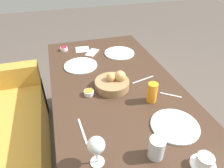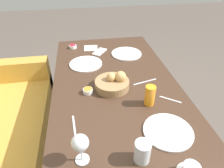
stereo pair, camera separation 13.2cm
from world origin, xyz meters
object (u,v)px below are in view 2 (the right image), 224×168
(wine_glass, at_px, (80,144))
(cell_phone, at_px, (100,52))
(water_tumbler, at_px, (142,152))
(jam_bowl_berry, at_px, (73,46))
(juice_glass, at_px, (150,95))
(spoon_coffee, at_px, (170,99))
(plate_near_left, at_px, (168,131))
(knife_silver, at_px, (74,128))
(jam_bowl_honey, at_px, (88,91))
(napkin, at_px, (91,48))
(fork_silver, at_px, (145,82))
(bread_basket, at_px, (113,83))
(plate_far_center, at_px, (86,64))
(plate_near_right, at_px, (126,54))

(wine_glass, xyz_separation_m, cell_phone, (1.07, -0.20, -0.11))
(water_tumbler, distance_m, jam_bowl_berry, 1.27)
(juice_glass, bearing_deg, spoon_coffee, -84.32)
(juice_glass, distance_m, water_tumbler, 0.39)
(plate_near_left, bearing_deg, knife_silver, 77.37)
(water_tumbler, bearing_deg, jam_bowl_honey, 21.03)
(wine_glass, height_order, napkin, wine_glass)
(knife_silver, bearing_deg, fork_silver, -54.58)
(bread_basket, height_order, juice_glass, juice_glass)
(bread_basket, height_order, plate_far_center, bread_basket)
(wine_glass, distance_m, jam_bowl_berry, 1.20)
(juice_glass, xyz_separation_m, fork_silver, (0.23, -0.05, -0.06))
(plate_near_left, distance_m, plate_far_center, 0.86)
(wine_glass, bearing_deg, jam_bowl_berry, 1.70)
(plate_near_right, xyz_separation_m, jam_bowl_honey, (-0.50, 0.37, 0.01))
(spoon_coffee, bearing_deg, plate_near_left, 154.44)
(juice_glass, distance_m, wine_glass, 0.53)
(plate_far_center, xyz_separation_m, spoon_coffee, (-0.53, -0.49, -0.00))
(plate_near_right, height_order, napkin, plate_near_right)
(spoon_coffee, bearing_deg, wine_glass, 121.04)
(spoon_coffee, bearing_deg, juice_glass, 95.68)
(bread_basket, relative_size, wine_glass, 1.47)
(bread_basket, distance_m, napkin, 0.65)
(plate_near_left, relative_size, cell_phone, 1.55)
(plate_near_left, height_order, napkin, plate_near_left)
(napkin, bearing_deg, plate_near_right, -119.64)
(water_tumbler, bearing_deg, spoon_coffee, -38.31)
(plate_far_center, distance_m, fork_silver, 0.51)
(fork_silver, xyz_separation_m, knife_silver, (-0.35, 0.49, 0.00))
(jam_bowl_berry, relative_size, knife_silver, 0.36)
(juice_glass, relative_size, napkin, 0.97)
(plate_near_left, bearing_deg, plate_near_right, 0.92)
(bread_basket, distance_m, wine_glass, 0.57)
(plate_near_right, bearing_deg, bread_basket, 156.98)
(plate_far_center, relative_size, fork_silver, 1.45)
(bread_basket, height_order, knife_silver, bread_basket)
(plate_near_right, xyz_separation_m, plate_far_center, (-0.12, 0.36, 0.00))
(plate_near_right, height_order, jam_bowl_honey, jam_bowl_honey)
(fork_silver, xyz_separation_m, spoon_coffee, (-0.21, -0.10, 0.00))
(juice_glass, distance_m, napkin, 0.89)
(spoon_coffee, bearing_deg, knife_silver, 103.11)
(spoon_coffee, xyz_separation_m, cell_phone, (0.73, 0.36, 0.00))
(jam_bowl_berry, relative_size, napkin, 0.50)
(water_tumbler, distance_m, knife_silver, 0.38)
(plate_far_center, xyz_separation_m, napkin, (0.29, -0.06, -0.00))
(bread_basket, xyz_separation_m, plate_near_left, (-0.43, -0.21, -0.03))
(bread_basket, xyz_separation_m, wine_glass, (-0.52, 0.23, 0.08))
(plate_near_left, xyz_separation_m, cell_phone, (0.98, 0.24, -0.00))
(bread_basket, relative_size, jam_bowl_berry, 3.51)
(water_tumbler, xyz_separation_m, jam_bowl_honey, (0.53, 0.20, -0.04))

